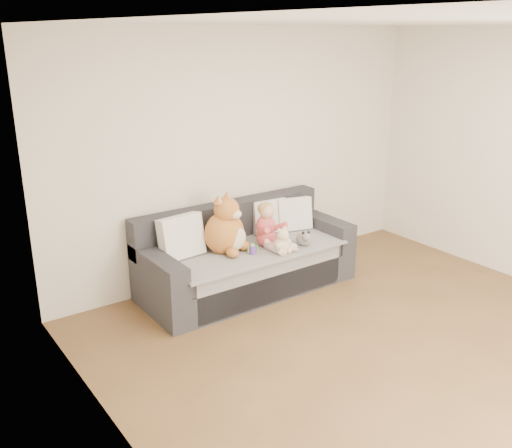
{
  "coord_description": "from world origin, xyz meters",
  "views": [
    {
      "loc": [
        -3.34,
        -2.43,
        2.54
      ],
      "look_at": [
        -0.29,
        1.87,
        0.75
      ],
      "focal_mm": 40.0,
      "sensor_mm": 36.0,
      "label": 1
    }
  ],
  "objects_px": {
    "plush_cat": "(226,229)",
    "sippy_cup": "(253,248)",
    "teddy_bear": "(282,243)",
    "toddler": "(269,228)",
    "sofa": "(245,260)"
  },
  "relations": [
    {
      "from": "sippy_cup",
      "to": "teddy_bear",
      "type": "bearing_deg",
      "value": -32.09
    },
    {
      "from": "teddy_bear",
      "to": "sippy_cup",
      "type": "xyz_separation_m",
      "value": [
        -0.25,
        0.15,
        -0.05
      ]
    },
    {
      "from": "teddy_bear",
      "to": "plush_cat",
      "type": "bearing_deg",
      "value": 122.92
    },
    {
      "from": "plush_cat",
      "to": "sippy_cup",
      "type": "height_order",
      "value": "plush_cat"
    },
    {
      "from": "toddler",
      "to": "plush_cat",
      "type": "relative_size",
      "value": 0.75
    },
    {
      "from": "toddler",
      "to": "plush_cat",
      "type": "xyz_separation_m",
      "value": [
        -0.42,
        0.13,
        0.04
      ]
    },
    {
      "from": "sippy_cup",
      "to": "toddler",
      "type": "bearing_deg",
      "value": 19.02
    },
    {
      "from": "sofa",
      "to": "toddler",
      "type": "xyz_separation_m",
      "value": [
        0.17,
        -0.16,
        0.36
      ]
    },
    {
      "from": "teddy_bear",
      "to": "sippy_cup",
      "type": "height_order",
      "value": "teddy_bear"
    },
    {
      "from": "plush_cat",
      "to": "sippy_cup",
      "type": "distance_m",
      "value": 0.32
    },
    {
      "from": "sofa",
      "to": "toddler",
      "type": "distance_m",
      "value": 0.43
    },
    {
      "from": "plush_cat",
      "to": "teddy_bear",
      "type": "height_order",
      "value": "plush_cat"
    },
    {
      "from": "sofa",
      "to": "teddy_bear",
      "type": "relative_size",
      "value": 8.02
    },
    {
      "from": "teddy_bear",
      "to": "sofa",
      "type": "bearing_deg",
      "value": 96.98
    },
    {
      "from": "toddler",
      "to": "teddy_bear",
      "type": "distance_m",
      "value": 0.26
    }
  ]
}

